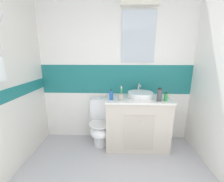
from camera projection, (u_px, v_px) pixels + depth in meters
name	position (u px, v px, depth m)	size (l,w,h in m)	color
wall_back_tiled	(116.00, 70.00, 2.54)	(3.20, 0.20, 2.50)	white
vanity_cabinet	(137.00, 122.00, 2.43)	(1.02, 0.55, 0.85)	beige
sink_basin	(140.00, 95.00, 2.31)	(0.40, 0.44, 0.19)	white
toilet	(101.00, 124.00, 2.48)	(0.37, 0.50, 0.80)	white
toothbrush_cup	(121.00, 97.00, 2.17)	(0.07, 0.07, 0.22)	#B2ADA3
soap_dispenser	(111.00, 95.00, 2.20)	(0.06, 0.06, 0.18)	#2659B2
mouthwash_bottle	(159.00, 95.00, 2.13)	(0.07, 0.07, 0.20)	#4C4C51
lotion_bottle_short	(166.00, 97.00, 2.14)	(0.05, 0.05, 0.14)	green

